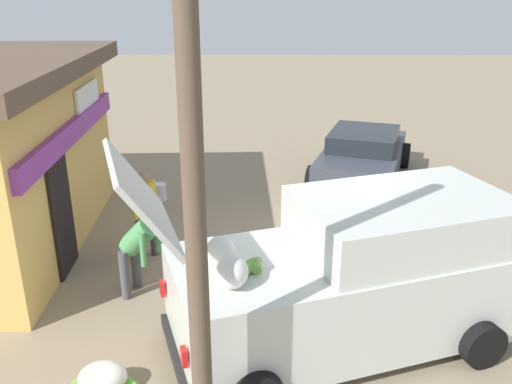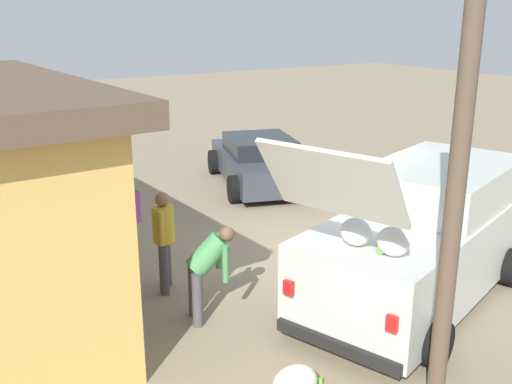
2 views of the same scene
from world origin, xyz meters
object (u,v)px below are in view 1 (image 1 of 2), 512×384
Objects in this scene: parked_sedan at (363,156)px; vendor_standing at (145,210)px; customer_bending at (138,246)px; delivery_van at (354,275)px; unloaded_banana_pile at (100,380)px; paint_bucket at (160,192)px.

parked_sedan is 6.21m from vendor_standing.
parked_sedan is at bearing -46.55° from vendor_standing.
delivery_van is at bearing -109.61° from customer_bending.
unloaded_banana_pile is (-3.38, -0.09, -0.77)m from vendor_standing.
vendor_standing reaches higher than paint_bucket.
vendor_standing is (2.30, 3.22, -0.05)m from delivery_van.
customer_bending reaches higher than unloaded_banana_pile.
vendor_standing is 2.88m from paint_bucket.
delivery_van reaches higher than unloaded_banana_pile.
paint_bucket is at bearing 5.87° from customer_bending.
unloaded_banana_pile is at bearing -178.40° from vendor_standing.
delivery_van is 6.44× the size of unloaded_banana_pile.
customer_bending is at bearing -173.94° from vendor_standing.
parked_sedan reaches higher than unloaded_banana_pile.
unloaded_banana_pile is 6.15m from paint_bucket.
customer_bending is 2.28m from unloaded_banana_pile.
parked_sedan is 10.88× the size of paint_bucket.
parked_sedan is 8.83m from unloaded_banana_pile.
customer_bending reaches higher than paint_bucket.
vendor_standing is at bearing 1.60° from unloaded_banana_pile.
parked_sedan is at bearing -38.70° from customer_bending.
delivery_van is at bearing -71.00° from unloaded_banana_pile.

